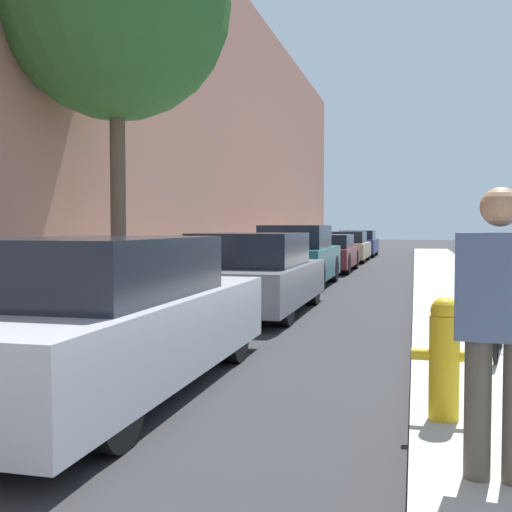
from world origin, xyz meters
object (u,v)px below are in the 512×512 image
(parked_car_navy, at_px, (358,244))
(street_tree_near, at_px, (116,5))
(parked_car_silver, at_px, (101,318))
(parked_car_grey, at_px, (253,275))
(pedestrian, at_px, (498,318))
(parked_car_maroon, at_px, (329,253))
(fire_hydrant, at_px, (444,357))
(parked_car_teal, at_px, (297,257))
(parked_car_champagne, at_px, (346,247))
(bicycle, at_px, (499,326))

(parked_car_navy, height_order, street_tree_near, street_tree_near)
(parked_car_silver, height_order, parked_car_grey, parked_car_silver)
(parked_car_silver, xyz_separation_m, pedestrian, (3.20, -1.61, 0.34))
(parked_car_navy, xyz_separation_m, street_tree_near, (-1.77, -23.50, 4.35))
(parked_car_maroon, height_order, fire_hydrant, parked_car_maroon)
(fire_hydrant, distance_m, pedestrian, 1.19)
(parked_car_silver, distance_m, parked_car_teal, 10.68)
(parked_car_champagne, bearing_deg, pedestrian, -82.06)
(parked_car_navy, bearing_deg, bicycle, -81.74)
(parked_car_silver, height_order, parked_car_navy, parked_car_silver)
(parked_car_navy, bearing_deg, parked_car_champagne, -90.59)
(parked_car_teal, bearing_deg, pedestrian, -74.74)
(parked_car_silver, bearing_deg, fire_hydrant, -10.14)
(parked_car_teal, xyz_separation_m, parked_car_champagne, (0.02, 11.62, -0.10))
(pedestrian, bearing_deg, fire_hydrant, 107.71)
(parked_car_teal, relative_size, parked_car_navy, 0.95)
(parked_car_silver, distance_m, pedestrian, 3.60)
(parked_car_teal, relative_size, street_tree_near, 0.64)
(parked_car_maroon, distance_m, pedestrian, 18.08)
(parked_car_silver, xyz_separation_m, parked_car_teal, (-0.15, 10.68, 0.06))
(parked_car_navy, distance_m, pedestrian, 29.40)
(parked_car_grey, xyz_separation_m, bicycle, (3.61, -3.48, -0.23))
(fire_hydrant, bearing_deg, parked_car_navy, 96.19)
(parked_car_silver, height_order, street_tree_near, street_tree_near)
(parked_car_navy, bearing_deg, street_tree_near, -94.31)
(street_tree_near, distance_m, fire_hydrant, 8.02)
(parked_car_grey, xyz_separation_m, pedestrian, (3.17, -7.07, 0.34))
(parked_car_grey, height_order, parked_car_champagne, parked_car_grey)
(parked_car_champagne, relative_size, parked_car_navy, 1.04)
(parked_car_champagne, relative_size, pedestrian, 2.95)
(bicycle, bearing_deg, parked_car_champagne, 110.28)
(parked_car_grey, xyz_separation_m, street_tree_near, (-1.88, -1.35, 4.33))
(street_tree_near, height_order, pedestrian, street_tree_near)
(parked_car_silver, xyz_separation_m, bicycle, (3.64, 1.98, -0.23))
(street_tree_near, xyz_separation_m, fire_hydrant, (4.82, -4.64, -4.42))
(parked_car_grey, distance_m, parked_car_teal, 5.23)
(parked_car_grey, distance_m, pedestrian, 7.75)
(parked_car_navy, distance_m, bicycle, 25.90)
(pedestrian, relative_size, bicycle, 1.06)
(parked_car_silver, bearing_deg, parked_car_navy, 90.16)
(parked_car_maroon, xyz_separation_m, fire_hydrant, (3.03, -16.70, -0.04))
(parked_car_grey, height_order, parked_car_maroon, parked_car_grey)
(street_tree_near, bearing_deg, parked_car_teal, 75.54)
(street_tree_near, relative_size, fire_hydrant, 7.61)
(parked_car_champagne, xyz_separation_m, fire_hydrant, (3.11, -22.83, -0.06))
(parked_car_teal, height_order, fire_hydrant, parked_car_teal)
(parked_car_grey, bearing_deg, fire_hydrant, -63.82)
(parked_car_silver, relative_size, parked_car_champagne, 0.99)
(parked_car_maroon, height_order, pedestrian, pedestrian)
(parked_car_teal, distance_m, pedestrian, 12.74)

